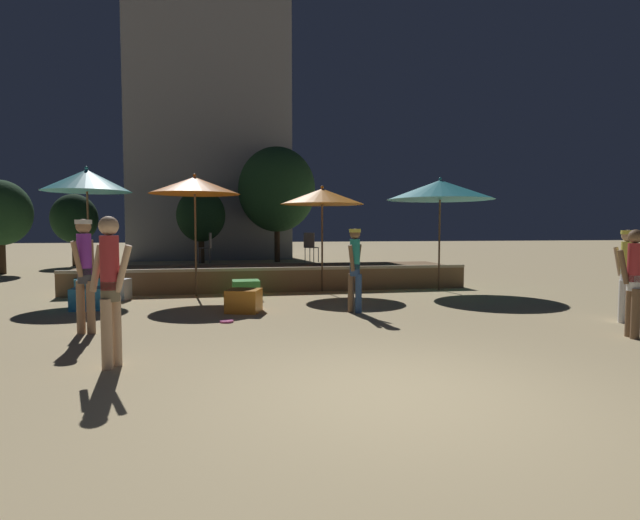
{
  "coord_description": "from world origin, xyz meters",
  "views": [
    {
      "loc": [
        -1.75,
        -4.72,
        1.68
      ],
      "look_at": [
        0.0,
        4.06,
        1.12
      ],
      "focal_mm": 28.0,
      "sensor_mm": 36.0,
      "label": 1
    }
  ],
  "objects_px": {
    "cube_seat_0": "(87,288)",
    "cube_seat_4": "(118,289)",
    "patio_umbrella_3": "(440,190)",
    "background_tree_3": "(0,213)",
    "background_tree_1": "(74,219)",
    "patio_umbrella_2": "(195,186)",
    "patio_umbrella_1": "(322,197)",
    "person_2": "(627,271)",
    "background_tree_2": "(201,216)",
    "background_tree_0": "(277,190)",
    "patio_umbrella_0": "(87,181)",
    "cube_seat_2": "(246,289)",
    "person_3": "(85,268)",
    "cube_seat_1": "(244,301)",
    "bistro_chair_0": "(310,244)",
    "person_0": "(110,284)",
    "person_4": "(355,266)",
    "frisbee_disc": "(227,321)",
    "person_1": "(634,280)",
    "cube_seat_3": "(88,299)",
    "bistro_chair_1": "(208,245)"
  },
  "relations": [
    {
      "from": "background_tree_0",
      "to": "person_2",
      "type": "bearing_deg",
      "value": -76.26
    },
    {
      "from": "person_2",
      "to": "bistro_chair_1",
      "type": "relative_size",
      "value": 1.85
    },
    {
      "from": "cube_seat_0",
      "to": "cube_seat_4",
      "type": "distance_m",
      "value": 1.06
    },
    {
      "from": "patio_umbrella_2",
      "to": "frisbee_disc",
      "type": "distance_m",
      "value": 4.61
    },
    {
      "from": "patio_umbrella_0",
      "to": "cube_seat_1",
      "type": "relative_size",
      "value": 4.02
    },
    {
      "from": "patio_umbrella_0",
      "to": "patio_umbrella_2",
      "type": "xyz_separation_m",
      "value": [
        2.59,
        -0.45,
        -0.11
      ]
    },
    {
      "from": "cube_seat_2",
      "to": "frisbee_disc",
      "type": "relative_size",
      "value": 2.62
    },
    {
      "from": "person_3",
      "to": "bistro_chair_0",
      "type": "distance_m",
      "value": 8.01
    },
    {
      "from": "cube_seat_0",
      "to": "background_tree_2",
      "type": "bearing_deg",
      "value": 79.05
    },
    {
      "from": "cube_seat_1",
      "to": "bistro_chair_0",
      "type": "distance_m",
      "value": 5.39
    },
    {
      "from": "person_1",
      "to": "person_3",
      "type": "relative_size",
      "value": 0.91
    },
    {
      "from": "patio_umbrella_3",
      "to": "background_tree_2",
      "type": "height_order",
      "value": "background_tree_2"
    },
    {
      "from": "cube_seat_2",
      "to": "cube_seat_3",
      "type": "relative_size",
      "value": 1.05
    },
    {
      "from": "person_4",
      "to": "background_tree_1",
      "type": "height_order",
      "value": "background_tree_1"
    },
    {
      "from": "patio_umbrella_1",
      "to": "person_3",
      "type": "bearing_deg",
      "value": -136.36
    },
    {
      "from": "cube_seat_1",
      "to": "bistro_chair_0",
      "type": "bearing_deg",
      "value": 65.14
    },
    {
      "from": "background_tree_0",
      "to": "background_tree_1",
      "type": "xyz_separation_m",
      "value": [
        -9.3,
        -0.9,
        -1.53
      ]
    },
    {
      "from": "patio_umbrella_0",
      "to": "person_2",
      "type": "relative_size",
      "value": 1.93
    },
    {
      "from": "cube_seat_1",
      "to": "cube_seat_2",
      "type": "distance_m",
      "value": 2.01
    },
    {
      "from": "cube_seat_0",
      "to": "cube_seat_3",
      "type": "bearing_deg",
      "value": -75.75
    },
    {
      "from": "background_tree_2",
      "to": "patio_umbrella_1",
      "type": "bearing_deg",
      "value": -73.25
    },
    {
      "from": "bistro_chair_0",
      "to": "patio_umbrella_2",
      "type": "bearing_deg",
      "value": 73.24
    },
    {
      "from": "patio_umbrella_3",
      "to": "background_tree_3",
      "type": "bearing_deg",
      "value": 150.87
    },
    {
      "from": "patio_umbrella_3",
      "to": "background_tree_2",
      "type": "relative_size",
      "value": 0.85
    },
    {
      "from": "cube_seat_0",
      "to": "background_tree_2",
      "type": "relative_size",
      "value": 0.2
    },
    {
      "from": "cube_seat_2",
      "to": "person_3",
      "type": "relative_size",
      "value": 0.35
    },
    {
      "from": "cube_seat_3",
      "to": "person_2",
      "type": "xyz_separation_m",
      "value": [
        9.85,
        -3.45,
        0.7
      ]
    },
    {
      "from": "patio_umbrella_3",
      "to": "cube_seat_4",
      "type": "bearing_deg",
      "value": -178.18
    },
    {
      "from": "patio_umbrella_1",
      "to": "person_2",
      "type": "bearing_deg",
      "value": -50.73
    },
    {
      "from": "patio_umbrella_3",
      "to": "background_tree_0",
      "type": "height_order",
      "value": "background_tree_0"
    },
    {
      "from": "cube_seat_3",
      "to": "person_2",
      "type": "relative_size",
      "value": 0.37
    },
    {
      "from": "patio_umbrella_1",
      "to": "patio_umbrella_0",
      "type": "bearing_deg",
      "value": 179.33
    },
    {
      "from": "bistro_chair_0",
      "to": "cube_seat_1",
      "type": "bearing_deg",
      "value": 104.34
    },
    {
      "from": "person_2",
      "to": "background_tree_0",
      "type": "xyz_separation_m",
      "value": [
        -4.31,
        17.63,
        2.74
      ]
    },
    {
      "from": "person_0",
      "to": "bistro_chair_0",
      "type": "distance_m",
      "value": 9.46
    },
    {
      "from": "patio_umbrella_3",
      "to": "frisbee_disc",
      "type": "bearing_deg",
      "value": -147.42
    },
    {
      "from": "background_tree_1",
      "to": "cube_seat_1",
      "type": "bearing_deg",
      "value": -64.03
    },
    {
      "from": "patio_umbrella_2",
      "to": "cube_seat_4",
      "type": "distance_m",
      "value": 3.08
    },
    {
      "from": "patio_umbrella_3",
      "to": "patio_umbrella_2",
      "type": "bearing_deg",
      "value": -179.59
    },
    {
      "from": "patio_umbrella_0",
      "to": "cube_seat_4",
      "type": "bearing_deg",
      "value": -39.94
    },
    {
      "from": "person_2",
      "to": "bistro_chair_1",
      "type": "distance_m",
      "value": 10.63
    },
    {
      "from": "person_0",
      "to": "person_4",
      "type": "bearing_deg",
      "value": 153.64
    },
    {
      "from": "cube_seat_0",
      "to": "person_3",
      "type": "height_order",
      "value": "person_3"
    },
    {
      "from": "patio_umbrella_2",
      "to": "person_2",
      "type": "xyz_separation_m",
      "value": [
        7.73,
        -5.06,
        -1.82
      ]
    },
    {
      "from": "person_1",
      "to": "background_tree_2",
      "type": "bearing_deg",
      "value": 37.52
    },
    {
      "from": "person_1",
      "to": "bistro_chair_0",
      "type": "distance_m",
      "value": 9.12
    },
    {
      "from": "patio_umbrella_2",
      "to": "background_tree_2",
      "type": "relative_size",
      "value": 0.83
    },
    {
      "from": "background_tree_1",
      "to": "patio_umbrella_2",
      "type": "bearing_deg",
      "value": -63.22
    },
    {
      "from": "frisbee_disc",
      "to": "patio_umbrella_1",
      "type": "bearing_deg",
      "value": 57.41
    },
    {
      "from": "patio_umbrella_0",
      "to": "background_tree_2",
      "type": "distance_m",
      "value": 12.13
    }
  ]
}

